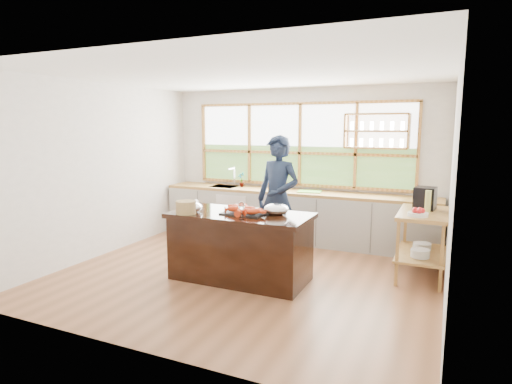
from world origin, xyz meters
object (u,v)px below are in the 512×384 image
Objects in this scene: island at (240,246)px; wicker_basket at (186,207)px; espresso_machine at (425,198)px; cook at (278,199)px.

island is 7.04× the size of wicker_basket.
espresso_machine is (2.19, 1.29, 0.60)m from island.
island is 2.61m from espresso_machine.
espresso_machine is at bearing 22.42° from cook.
wicker_basket is at bearing -109.97° from cook.
espresso_machine is at bearing 29.61° from wicker_basket.
cook is at bearing 80.01° from island.
island is at bearing -87.46° from cook.
cook is 1.48m from wicker_basket.
cook reaches higher than island.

